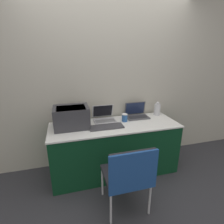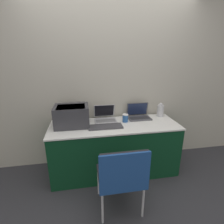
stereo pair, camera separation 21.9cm
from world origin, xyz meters
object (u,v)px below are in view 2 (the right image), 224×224
printer (72,115)px  laptop_right (139,115)px  coffee_cup (125,118)px  laptop_left (105,117)px  chair (122,174)px  external_keyboard (105,127)px  metal_pitcher (160,110)px

printer → laptop_right: printer is taller
printer → coffee_cup: 0.77m
laptop_left → laptop_right: size_ratio=0.94×
printer → chair: (0.52, -0.84, -0.39)m
laptop_left → laptop_right: laptop_right is taller
laptop_left → coffee_cup: bearing=-21.9°
laptop_right → external_keyboard: bearing=-153.6°
external_keyboard → printer: bearing=162.3°
chair → laptop_right: bearing=63.4°
printer → coffee_cup: printer is taller
laptop_right → printer: bearing=-172.3°
laptop_right → coffee_cup: (-0.25, -0.13, 0.01)m
metal_pitcher → chair: bearing=-130.8°
metal_pitcher → chair: 1.35m
laptop_right → external_keyboard: (-0.56, -0.28, -0.04)m
laptop_left → chair: bearing=-87.6°
coffee_cup → chair: 0.93m
external_keyboard → chair: size_ratio=0.56×
coffee_cup → external_keyboard: bearing=-154.3°
coffee_cup → metal_pitcher: bearing=12.6°
laptop_right → external_keyboard: size_ratio=0.73×
printer → external_keyboard: 0.49m
laptop_right → metal_pitcher: 0.37m
laptop_left → coffee_cup: size_ratio=2.79×
laptop_right → chair: 1.13m
printer → metal_pitcher: printer is taller
laptop_right → external_keyboard: laptop_right is taller
external_keyboard → metal_pitcher: (0.93, 0.29, 0.09)m
external_keyboard → chair: 0.75m
chair → printer: bearing=121.7°
printer → laptop_left: size_ratio=1.44×
coffee_cup → metal_pitcher: metal_pitcher is taller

